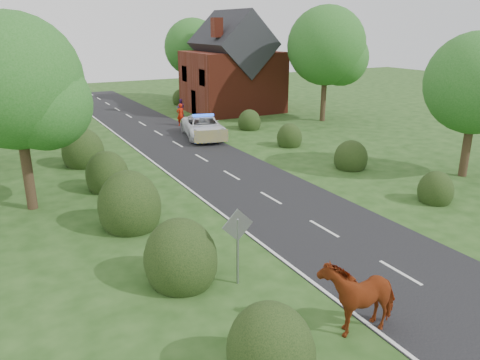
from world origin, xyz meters
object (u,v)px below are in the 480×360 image
pedestrian_red (180,115)px  pedestrian_purple (181,108)px  road_sign (238,235)px  police_van (203,127)px  cow (358,298)px

pedestrian_red → pedestrian_purple: pedestrian_red is taller
road_sign → pedestrian_purple: bearing=71.8°
police_van → pedestrian_purple: police_van is taller
police_van → pedestrian_purple: 8.79m
cow → pedestrian_purple: 31.98m
road_sign → pedestrian_red: 25.04m
road_sign → cow: (1.82, -3.42, -0.83)m
police_van → pedestrian_purple: (1.66, 8.63, -0.00)m
police_van → pedestrian_red: 4.76m
road_sign → police_van: road_sign is taller
cow → pedestrian_red: pedestrian_red is taller
pedestrian_purple → pedestrian_red: bearing=95.5°
road_sign → police_van: 20.51m
road_sign → pedestrian_red: size_ratio=1.41×
police_van → pedestrian_red: size_ratio=3.36×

